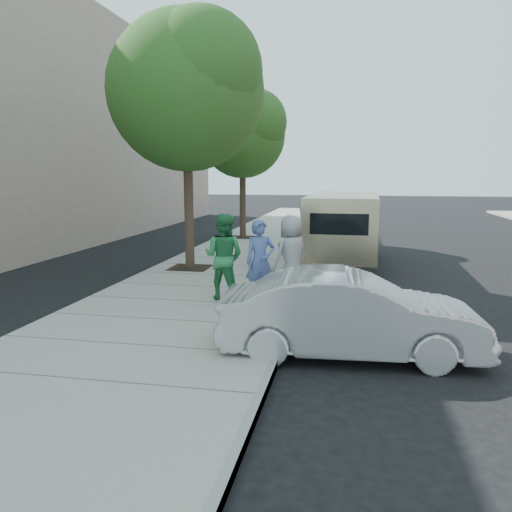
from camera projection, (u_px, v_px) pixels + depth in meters
name	position (u px, v px, depth m)	size (l,w,h in m)	color
ground	(247.00, 294.00, 12.68)	(120.00, 120.00, 0.00)	black
sidewalk	(209.00, 289.00, 12.86)	(5.00, 60.00, 0.15)	gray
curb_face	(303.00, 293.00, 12.40)	(0.12, 60.00, 0.16)	gray
tree_near	(188.00, 86.00, 14.53)	(4.62, 4.60, 7.53)	black
tree_far	(243.00, 131.00, 22.00)	(3.92, 3.80, 6.49)	black
parking_meter	(293.00, 247.00, 12.59)	(0.31, 0.15, 1.45)	gray
van	(343.00, 228.00, 16.61)	(2.28, 6.38, 2.35)	#BDAF88
sedan	(350.00, 315.00, 8.26)	(1.51, 4.32, 1.42)	#B0B1B7
person_officer	(260.00, 262.00, 11.07)	(0.68, 0.45, 1.87)	#485C99
person_green_shirt	(224.00, 257.00, 11.44)	(0.96, 0.75, 1.98)	#2A8045
person_gray_shirt	(291.00, 256.00, 11.77)	(0.94, 0.61, 1.92)	#9A9B9C
person_striped_polo	(305.00, 236.00, 15.03)	(1.18, 0.49, 2.01)	slate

